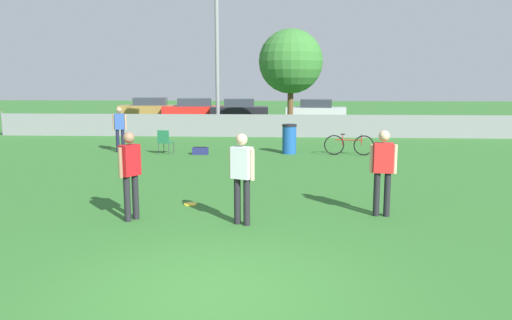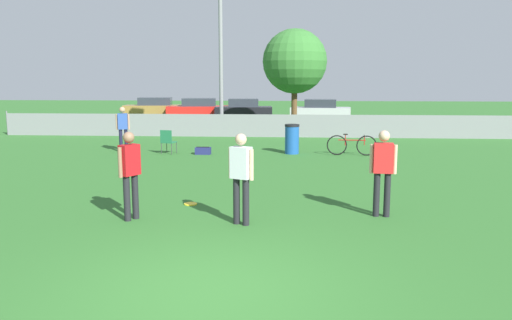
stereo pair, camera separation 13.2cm
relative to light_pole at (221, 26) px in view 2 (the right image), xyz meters
name	(u,v)px [view 2 (the right image)]	position (x,y,z in m)	size (l,w,h in m)	color
ground_plane	(208,293)	(2.50, -19.47, -5.41)	(120.00, 120.00, 0.00)	#2D6628
fence_backline	(269,126)	(2.50, -1.47, -4.86)	(26.40, 0.07, 1.21)	gray
light_pole	(221,26)	(0.00, 0.00, 0.00)	(0.90, 0.36, 9.26)	gray
tree_near_pole	(295,62)	(3.75, 2.38, -1.66)	(3.53, 3.53, 5.53)	brown
player_thrower_red	(130,169)	(0.42, -16.14, -4.38)	(0.39, 0.47, 1.76)	black
player_defender_red	(383,167)	(5.43, -15.55, -4.38)	(0.54, 0.26, 1.76)	black
player_receiver_white	(241,172)	(2.63, -16.32, -4.38)	(0.49, 0.36, 1.76)	black
spectator_in_blue	(123,126)	(-2.87, -6.88, -4.41)	(0.50, 0.31, 1.73)	#191933
frisbee_disc	(190,204)	(1.35, -14.85, -5.39)	(0.29, 0.29, 0.03)	yellow
folding_chair_sideline	(168,140)	(-1.03, -7.30, -4.89)	(0.56, 0.56, 0.91)	#333338
bicycle_sideline	(352,145)	(5.82, -7.18, -5.02)	(1.82, 0.44, 0.80)	black
trash_bin	(292,139)	(3.62, -6.90, -4.85)	(0.55, 0.55, 1.11)	#194C99
gear_bag_sideline	(203,151)	(0.30, -7.29, -5.28)	(0.57, 0.31, 0.28)	navy
parked_car_tan	(155,108)	(-6.26, 10.19, -4.69)	(4.62, 2.21, 1.50)	black
parked_car_red	(199,109)	(-2.91, 9.50, -4.70)	(4.70, 2.33, 1.48)	black
parked_car_dark	(244,110)	(0.31, 8.82, -4.71)	(4.03, 2.11, 1.48)	black
parked_car_silver	(321,111)	(5.55, 8.08, -4.69)	(4.10, 2.11, 1.48)	black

